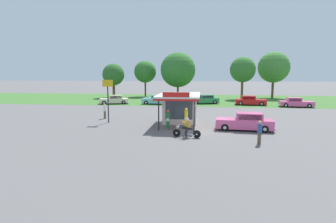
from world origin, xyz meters
TOP-DOWN VIEW (x-y plane):
  - ground_plane at (0.00, 0.00)m, footprint 300.00×300.00m
  - grass_verge_strip at (0.00, 30.00)m, footprint 120.00×24.00m
  - service_station_kiosk at (-1.85, 3.82)m, footprint 4.11×6.64m
  - gas_pump_nearside at (-2.70, 0.50)m, footprint 0.44×0.44m
  - gas_pump_offside at (-1.01, 0.50)m, footprint 0.44×0.44m
  - motorcycle_with_rider at (-0.73, -2.64)m, footprint 2.31×0.77m
  - featured_classic_sedan at (4.38, 0.90)m, footprint 5.37×2.24m
  - parked_car_second_row_spare at (-14.35, 20.45)m, footprint 5.16×3.10m
  - parked_car_back_row_centre at (0.81, 22.58)m, footprint 5.28×3.04m
  - parked_car_back_row_far_right at (14.74, 19.71)m, footprint 5.21×2.33m
  - parked_car_back_row_far_left at (-7.05, 20.83)m, footprint 5.29×2.35m
  - parked_car_back_row_centre_left at (8.22, 21.50)m, footprint 5.16×2.34m
  - bystander_admiring_sedan at (-10.65, 5.55)m, footprint 0.34×0.34m
  - bystander_strolling_foreground at (4.66, -4.18)m, footprint 0.34×0.34m
  - tree_oak_far_right at (-4.79, 34.17)m, footprint 7.36×7.36m
  - tree_oak_distant_spare at (-18.21, 32.23)m, footprint 4.60×4.60m
  - tree_oak_far_left at (14.91, 35.15)m, footprint 6.39×6.39m
  - tree_oak_right at (8.27, 31.87)m, footprint 5.01×5.01m
  - tree_oak_centre at (-12.19, 35.75)m, footprint 4.85×4.85m
  - roadside_pole_sign at (-9.36, 3.12)m, footprint 1.10×0.12m

SIDE VIEW (x-z plane):
  - ground_plane at x=0.00m, z-range 0.00..0.00m
  - grass_verge_strip at x=0.00m, z-range 0.00..0.01m
  - motorcycle_with_rider at x=-0.73m, z-range -0.14..1.44m
  - parked_car_back_row_far_right at x=14.74m, z-range -0.06..1.39m
  - parked_car_second_row_spare at x=-14.35m, z-range -0.06..1.41m
  - parked_car_back_row_centre_left at x=8.22m, z-range -0.06..1.45m
  - parked_car_back_row_far_left at x=-7.05m, z-range -0.07..1.46m
  - parked_car_back_row_centre at x=0.81m, z-range -0.05..1.45m
  - featured_classic_sedan at x=4.38m, z-range -0.07..1.55m
  - gas_pump_nearside at x=-2.70m, z-range -0.08..1.74m
  - bystander_admiring_sedan at x=-10.65m, z-range 0.05..1.78m
  - gas_pump_offside at x=-1.01m, z-range -0.08..1.93m
  - bystander_strolling_foreground at x=4.66m, z-range 0.05..1.80m
  - service_station_kiosk at x=-1.85m, z-range 0.03..3.56m
  - roadside_pole_sign at x=-9.36m, z-range 0.84..5.33m
  - tree_oak_distant_spare at x=-18.21m, z-range 1.18..8.34m
  - tree_oak_centre at x=-12.19m, z-range 1.51..9.40m
  - tree_oak_far_right at x=-4.79m, z-range 0.87..10.40m
  - tree_oak_right at x=8.27m, z-range 1.65..10.01m
  - tree_oak_far_left at x=14.91m, z-range 1.43..11.02m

